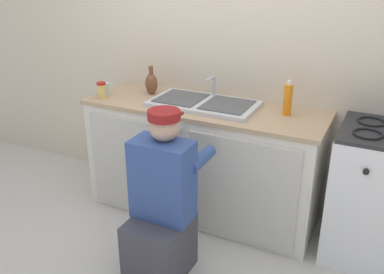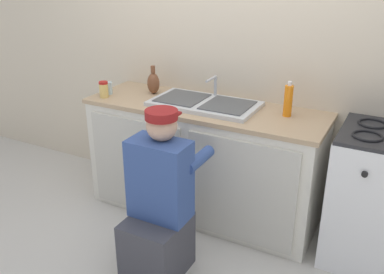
{
  "view_description": "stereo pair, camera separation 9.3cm",
  "coord_description": "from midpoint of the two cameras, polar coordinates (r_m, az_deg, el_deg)",
  "views": [
    {
      "loc": [
        1.26,
        -2.48,
        1.94
      ],
      "look_at": [
        0.0,
        0.1,
        0.73
      ],
      "focal_mm": 40.0,
      "sensor_mm": 36.0,
      "label": 1
    },
    {
      "loc": [
        1.35,
        -2.44,
        1.94
      ],
      "look_at": [
        0.0,
        0.1,
        0.73
      ],
      "focal_mm": 40.0,
      "sensor_mm": 36.0,
      "label": 2
    }
  ],
  "objects": [
    {
      "name": "water_glass",
      "position": [
        3.54,
        -10.33,
        6.43
      ],
      "size": [
        0.06,
        0.06,
        0.1
      ],
      "color": "#ADC6CC",
      "rests_on": "countertop"
    },
    {
      "name": "condiment_jar",
      "position": [
        3.46,
        -10.94,
        6.25
      ],
      "size": [
        0.07,
        0.07,
        0.13
      ],
      "color": "#DBB760",
      "rests_on": "countertop"
    },
    {
      "name": "counter_cabinet",
      "position": [
        3.39,
        2.29,
        -3.4
      ],
      "size": [
        1.81,
        0.62,
        0.88
      ],
      "color": "silver",
      "rests_on": "ground_plane"
    },
    {
      "name": "stove_range",
      "position": [
        3.13,
        24.82,
        -7.54
      ],
      "size": [
        0.65,
        0.62,
        0.94
      ],
      "color": "white",
      "rests_on": "ground_plane"
    },
    {
      "name": "countertop",
      "position": [
        3.23,
        2.49,
        3.92
      ],
      "size": [
        1.85,
        0.62,
        0.03
      ],
      "primitive_type": "cube",
      "color": "tan",
      "rests_on": "counter_cabinet"
    },
    {
      "name": "vase_decorative",
      "position": [
        3.5,
        -4.41,
        7.22
      ],
      "size": [
        0.1,
        0.1,
        0.23
      ],
      "color": "brown",
      "rests_on": "countertop"
    },
    {
      "name": "ground_plane",
      "position": [
        3.39,
        -0.01,
        -11.99
      ],
      "size": [
        12.0,
        12.0,
        0.0
      ],
      "primitive_type": "plane",
      "color": "beige"
    },
    {
      "name": "back_wall",
      "position": [
        3.44,
        5.16,
        11.22
      ],
      "size": [
        6.0,
        0.1,
        2.5
      ],
      "primitive_type": "cube",
      "color": "beige",
      "rests_on": "ground_plane"
    },
    {
      "name": "sink_double_basin",
      "position": [
        3.22,
        2.52,
        4.53
      ],
      "size": [
        0.8,
        0.44,
        0.19
      ],
      "color": "silver",
      "rests_on": "countertop"
    },
    {
      "name": "plumber_person",
      "position": [
        2.77,
        -3.44,
        -9.49
      ],
      "size": [
        0.42,
        0.61,
        1.1
      ],
      "color": "#3F3F47",
      "rests_on": "ground_plane"
    },
    {
      "name": "soap_bottle_orange",
      "position": [
        3.05,
        13.55,
        4.75
      ],
      "size": [
        0.06,
        0.06,
        0.25
      ],
      "color": "orange",
      "rests_on": "countertop"
    }
  ]
}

